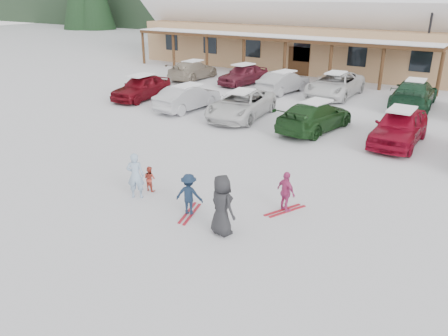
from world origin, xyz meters
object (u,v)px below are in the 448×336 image
Objects in this scene: bystander_dark at (222,205)px; parked_car_0 at (141,87)px; toddler_red at (150,179)px; child_magenta at (286,192)px; parked_car_3 at (315,116)px; parked_car_7 at (193,70)px; parked_car_2 at (241,104)px; lamp_post at (428,37)px; child_navy at (189,194)px; day_lodge at (303,20)px; parked_car_4 at (399,127)px; parked_car_8 at (243,74)px; parked_car_10 at (335,85)px; parked_car_9 at (284,82)px; adult_skier at (136,176)px; parked_car_1 at (188,97)px; parked_car_11 at (414,94)px.

bystander_dark reaches higher than parked_car_0.
toddler_red is at bearing -49.51° from parked_car_0.
parked_car_3 is at bearing -48.86° from child_magenta.
bystander_dark is 0.36× the size of parked_car_3.
parked_car_3 is at bearing 147.61° from parked_car_7.
parked_car_2 is at bearing -43.04° from bystander_dark.
child_navy is (-1.98, -24.42, -2.71)m from lamp_post.
day_lodge is at bearing -112.47° from parked_car_7.
parked_car_4 reaches higher than parked_car_8.
parked_car_0 is 12.17m from parked_car_10.
day_lodge is at bearing -51.64° from bystander_dark.
parked_car_0 is at bearing -143.97° from parked_car_10.
parked_car_4 is (15.39, -0.20, 0.03)m from parked_car_0.
toddler_red is at bearing 120.41° from parked_car_7.
day_lodge is 12.13m from parked_car_7.
parked_car_7 is (-10.96, 16.96, 0.26)m from toddler_red.
child_magenta is 16.56m from parked_car_10.
parked_car_4 is at bearing -83.24° from lamp_post.
parked_car_9 reaches higher than parked_car_7.
toddler_red is 18.52m from parked_car_8.
parked_car_2 is at bearing -179.36° from parked_car_4.
adult_skier is 1.19× the size of child_magenta.
lamp_post is 6.85× the size of toddler_red.
parked_car_8 is 0.78× the size of parked_car_10.
parked_car_1 is (-9.71, -14.47, -2.66)m from lamp_post.
parked_car_1 is 0.89× the size of parked_car_7.
day_lodge is 22.61× the size of child_magenta.
parked_car_9 is at bearing 0.79° from parked_car_11.
parked_car_1 is 7.54m from parked_car_3.
bystander_dark reaches higher than parked_car_9.
parked_car_0 is at bearing -7.40° from child_magenta.
day_lodge reaches higher than parked_car_3.
bystander_dark is 23.13m from parked_car_7.
parked_car_2 is 8.92m from parked_car_8.
toddler_red is (-4.12, -23.81, -2.93)m from lamp_post.
parked_car_3 is at bearing -131.90° from adult_skier.
parked_car_10 is at bearing -61.00° from bystander_dark.
adult_skier is at bearing 70.80° from parked_car_11.
adult_skier is at bearing 45.94° from child_magenta.
child_navy is 0.31× the size of parked_car_8.
parked_car_8 is (-10.81, -6.54, -2.64)m from lamp_post.
adult_skier is at bearing -99.58° from lamp_post.
parked_car_7 is at bearing 132.99° from parked_car_2.
bystander_dark is at bearing 126.49° from parked_car_7.
child_magenta is at bearing -93.90° from bystander_dark.
parked_car_0 is (-2.62, -18.09, -3.20)m from day_lodge.
lamp_post is 24.97m from bystander_dark.
parked_car_8 is 6.86m from parked_car_10.
parked_car_11 is (-0.85, 7.34, 0.00)m from parked_car_4.
child_navy is 0.30× the size of parked_car_1.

